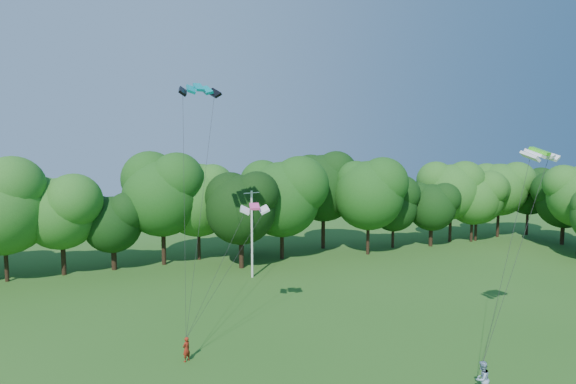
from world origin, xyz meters
name	(u,v)px	position (x,y,z in m)	size (l,w,h in m)	color
utility_pole	(252,233)	(0.93, 28.58, 4.58)	(1.74, 0.59, 8.95)	silver
kite_flyer_left	(186,349)	(-7.59, 12.12, 0.78)	(0.57, 0.37, 1.56)	maroon
kite_flyer_right	(482,379)	(6.84, 2.93, 0.96)	(0.94, 0.73, 1.92)	#8DA5C3
kite_teal	(199,87)	(-5.27, 20.99, 17.98)	(3.27, 1.68, 0.80)	#047F88
kite_green	(540,151)	(12.42, 5.04, 13.03)	(2.73, 1.69, 0.53)	#44CD1E
kite_pink	(254,206)	(-2.28, 15.45, 9.08)	(2.18, 1.30, 0.41)	#FA4594
tree_back_center	(241,199)	(0.72, 32.49, 7.67)	(8.44, 8.44, 12.28)	#322013
tree_back_east	(473,191)	(34.94, 35.65, 7.21)	(7.94, 7.94, 11.55)	#382416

